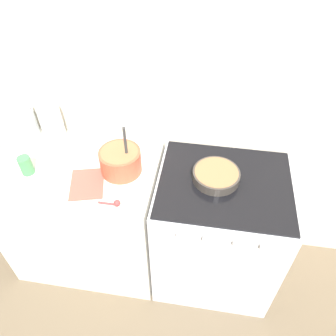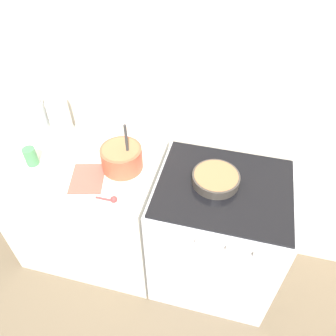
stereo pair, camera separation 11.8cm
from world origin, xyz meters
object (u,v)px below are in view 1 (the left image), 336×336
at_px(baking_pan, 216,175).
at_px(storage_jar_left, 24,124).
at_px(mixing_bowl, 120,160).
at_px(tin_can, 26,165).
at_px(stove, 217,232).
at_px(storage_jar_middle, 52,125).

distance_m(baking_pan, storage_jar_left, 1.21).
xyz_separation_m(mixing_bowl, tin_can, (-0.51, -0.10, -0.02)).
relative_size(stove, baking_pan, 3.59).
relative_size(mixing_bowl, storage_jar_middle, 1.22).
bearing_deg(baking_pan, storage_jar_left, 170.72).
height_order(stove, mixing_bowl, mixing_bowl).
height_order(storage_jar_left, tin_can, storage_jar_left).
bearing_deg(stove, tin_can, -175.06).
relative_size(baking_pan, storage_jar_middle, 1.03).
xyz_separation_m(storage_jar_left, storage_jar_middle, (0.19, 0.00, 0.02)).
height_order(baking_pan, storage_jar_left, storage_jar_left).
relative_size(storage_jar_left, tin_can, 1.90).
bearing_deg(mixing_bowl, stove, -0.59).
distance_m(mixing_bowl, tin_can, 0.52).
height_order(stove, tin_can, tin_can).
relative_size(mixing_bowl, tin_can, 2.77).
bearing_deg(storage_jar_middle, mixing_bowl, -23.51).
relative_size(stove, storage_jar_left, 4.43).
relative_size(baking_pan, storage_jar_left, 1.23).
bearing_deg(baking_pan, storage_jar_middle, 169.02).
bearing_deg(storage_jar_left, tin_can, -63.58).
bearing_deg(storage_jar_middle, tin_can, -96.54).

